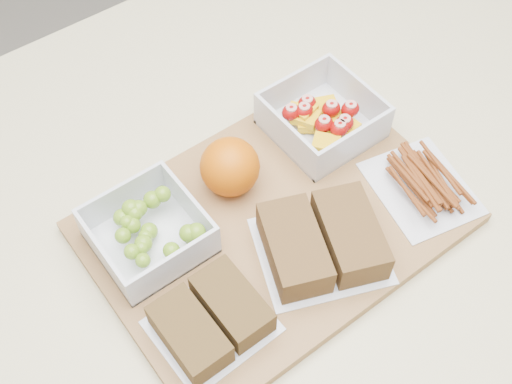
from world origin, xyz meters
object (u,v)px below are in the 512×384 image
sandwich_bag_left (211,319)px  sandwich_bag_center (322,242)px  grape_container (149,231)px  fruit_container (322,119)px  pretzel_bag (423,182)px  cutting_board (275,222)px  orange (230,167)px

sandwich_bag_left → sandwich_bag_center: size_ratio=0.68×
grape_container → fruit_container: size_ratio=0.94×
sandwich_bag_left → pretzel_bag: (0.31, -0.00, -0.00)m
fruit_container → grape_container: bearing=-177.5°
fruit_container → pretzel_bag: 0.15m
fruit_container → pretzel_bag: fruit_container is taller
fruit_container → sandwich_bag_center: 0.18m
cutting_board → grape_container: size_ratio=3.57×
orange → cutting_board: bearing=-79.6°
sandwich_bag_center → sandwich_bag_left: bearing=-179.6°
cutting_board → sandwich_bag_center: 0.07m
fruit_container → sandwich_bag_left: 0.30m
cutting_board → grape_container: (-0.13, 0.06, 0.03)m
sandwich_bag_left → pretzel_bag: size_ratio=0.80×
cutting_board → orange: size_ratio=5.85×
cutting_board → sandwich_bag_left: sandwich_bag_left is taller
sandwich_bag_left → sandwich_bag_center: sandwich_bag_center is taller
cutting_board → grape_container: 0.15m
grape_container → fruit_container: 0.27m
pretzel_bag → grape_container: bearing=156.0°
orange → fruit_container: bearing=0.9°
sandwich_bag_left → orange: bearing=48.3°
fruit_container → sandwich_bag_left: bearing=-152.4°
fruit_container → sandwich_bag_center: (-0.12, -0.14, 0.00)m
cutting_board → sandwich_bag_left: (-0.14, -0.07, 0.03)m
cutting_board → grape_container: bearing=155.1°
sandwich_bag_center → pretzel_bag: bearing=-2.2°
sandwich_bag_center → pretzel_bag: size_ratio=1.18×
fruit_container → sandwich_bag_left: size_ratio=1.04×
sandwich_bag_center → orange: bearing=101.1°
cutting_board → pretzel_bag: 0.19m
cutting_board → fruit_container: bearing=29.0°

